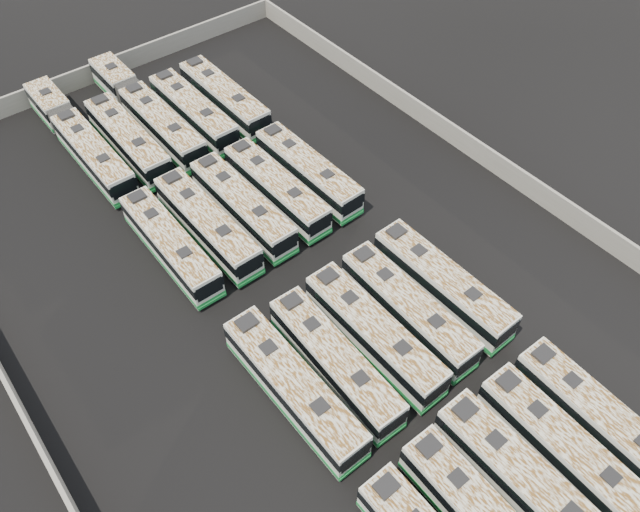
% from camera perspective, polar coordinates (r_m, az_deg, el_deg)
% --- Properties ---
extents(ground, '(140.00, 140.00, 0.00)m').
position_cam_1_polar(ground, '(51.18, -1.85, -1.94)').
color(ground, black).
rests_on(ground, ground).
extents(perimeter_wall, '(45.20, 73.20, 2.20)m').
position_cam_1_polar(perimeter_wall, '(50.33, -1.88, -1.16)').
color(perimeter_wall, slate).
rests_on(perimeter_wall, ground).
extents(bus_front_center, '(2.91, 12.99, 3.65)m').
position_cam_1_polar(bus_front_center, '(42.53, 18.35, -19.24)').
color(bus_front_center, silver).
rests_on(bus_front_center, ground).
extents(bus_front_right, '(2.84, 12.63, 3.55)m').
position_cam_1_polar(bus_front_right, '(44.28, 21.55, -16.32)').
color(bus_front_right, silver).
rests_on(bus_front_right, ground).
extents(bus_front_far_right, '(2.87, 12.47, 3.50)m').
position_cam_1_polar(bus_front_far_right, '(46.17, 24.17, -13.57)').
color(bus_front_far_right, silver).
rests_on(bus_front_far_right, ground).
extents(bus_midfront_far_left, '(2.80, 13.00, 3.66)m').
position_cam_1_polar(bus_midfront_far_left, '(43.41, -2.41, -11.93)').
color(bus_midfront_far_left, silver).
rests_on(bus_midfront_far_left, ground).
extents(bus_midfront_left, '(2.94, 12.50, 3.51)m').
position_cam_1_polar(bus_midfront_left, '(44.49, 1.38, -9.64)').
color(bus_midfront_left, silver).
rests_on(bus_midfront_left, ground).
extents(bus_midfront_center, '(2.84, 12.73, 3.58)m').
position_cam_1_polar(bus_midfront_center, '(45.85, 4.96, -7.11)').
color(bus_midfront_center, silver).
rests_on(bus_midfront_center, ground).
extents(bus_midfront_right, '(2.75, 12.51, 3.52)m').
position_cam_1_polar(bus_midfront_right, '(47.44, 8.03, -4.83)').
color(bus_midfront_right, silver).
rests_on(bus_midfront_right, ground).
extents(bus_midfront_far_right, '(2.95, 12.76, 3.58)m').
position_cam_1_polar(bus_midfront_far_right, '(49.30, 11.12, -2.53)').
color(bus_midfront_far_right, silver).
rests_on(bus_midfront_far_right, ground).
extents(bus_midback_far_left, '(2.70, 12.39, 3.49)m').
position_cam_1_polar(bus_midback_far_left, '(52.51, -13.50, 0.99)').
color(bus_midback_far_left, silver).
rests_on(bus_midback_far_left, ground).
extents(bus_midback_left, '(2.84, 12.72, 3.58)m').
position_cam_1_polar(bus_midback_left, '(53.41, -10.26, 2.85)').
color(bus_midback_left, silver).
rests_on(bus_midback_left, ground).
extents(bus_midback_center, '(2.78, 12.54, 3.53)m').
position_cam_1_polar(bus_midback_center, '(54.55, -7.09, 4.55)').
color(bus_midback_center, silver).
rests_on(bus_midback_center, ground).
extents(bus_midback_right, '(2.89, 12.45, 3.49)m').
position_cam_1_polar(bus_midback_right, '(55.87, -4.01, 6.15)').
color(bus_midback_right, silver).
rests_on(bus_midback_right, ground).
extents(bus_midback_far_right, '(2.92, 12.50, 3.51)m').
position_cam_1_polar(bus_midback_far_right, '(57.46, -1.11, 7.76)').
color(bus_midback_far_right, silver).
rests_on(bus_midback_far_right, ground).
extents(bus_back_far_left, '(2.68, 19.38, 3.52)m').
position_cam_1_polar(bus_back_far_left, '(65.38, -21.17, 10.03)').
color(bus_back_far_left, silver).
rests_on(bus_back_far_left, ground).
extents(bus_back_left, '(2.83, 12.89, 3.63)m').
position_cam_1_polar(bus_back_left, '(63.48, -17.11, 10.09)').
color(bus_back_left, silver).
rests_on(bus_back_left, ground).
extents(bus_back_center, '(2.72, 19.66, 3.57)m').
position_cam_1_polar(bus_back_center, '(66.95, -15.60, 12.73)').
color(bus_back_center, silver).
rests_on(bus_back_center, ground).
extents(bus_back_right, '(2.81, 12.71, 3.58)m').
position_cam_1_polar(bus_back_right, '(65.56, -11.46, 12.77)').
color(bus_back_right, silver).
rests_on(bus_back_right, ground).
extents(bus_back_far_right, '(2.84, 12.89, 3.63)m').
position_cam_1_polar(bus_back_far_right, '(66.93, -8.72, 14.08)').
color(bus_back_far_right, silver).
rests_on(bus_back_far_right, ground).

